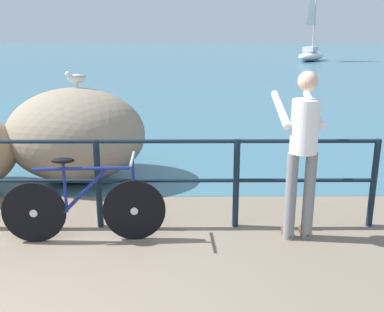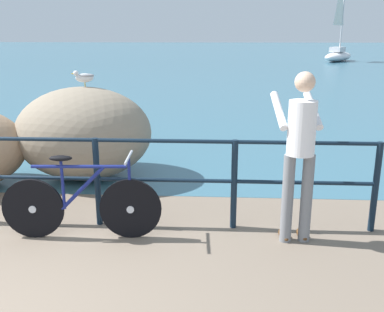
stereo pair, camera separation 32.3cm
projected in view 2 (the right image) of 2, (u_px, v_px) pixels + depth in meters
name	position (u px, v px, depth m)	size (l,w,h in m)	color
ground_plane	(176.00, 77.00, 22.45)	(120.00, 120.00, 0.10)	#756656
sea_surface	(199.00, 52.00, 49.32)	(120.00, 90.00, 0.01)	#38667A
promenade_railing	(30.00, 170.00, 5.00)	(7.76, 0.07, 1.02)	black
bicycle	(82.00, 204.00, 4.69)	(1.70, 0.48, 0.92)	black
person_at_railing	(300.00, 150.00, 4.47)	(0.50, 0.66, 1.78)	slate
breakwater_boulder_main	(84.00, 133.00, 6.61)	(2.02, 1.73, 1.37)	gray
seagull	(84.00, 77.00, 6.46)	(0.34, 0.21, 0.23)	gold
sailboat	(338.00, 52.00, 32.86)	(3.48, 4.40, 6.16)	white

